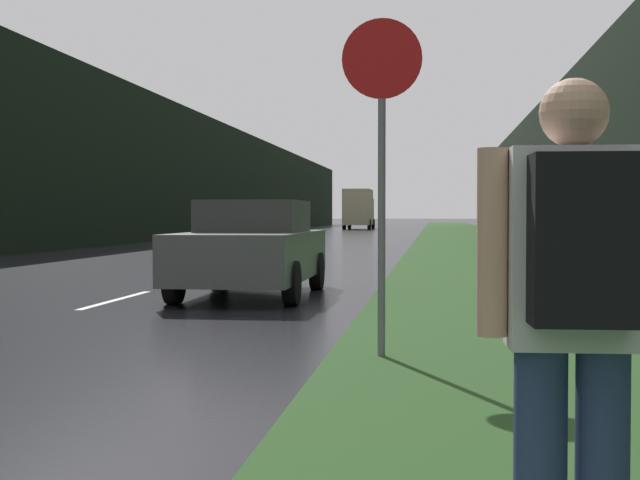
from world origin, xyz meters
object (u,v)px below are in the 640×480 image
at_px(delivery_truck, 359,208).
at_px(hitchhiker_with_backpack, 575,313).
at_px(car_passing_near, 252,248).
at_px(stop_sign, 382,147).

bearing_deg(delivery_truck, hitchhiker_with_backpack, -84.66).
xyz_separation_m(car_passing_near, delivery_truck, (-3.90, 66.60, 1.11)).
height_order(hitchhiker_with_backpack, delivery_truck, delivery_truck).
distance_m(stop_sign, delivery_truck, 72.87).
relative_size(stop_sign, hitchhiker_with_backpack, 1.77).
distance_m(hitchhiker_with_backpack, delivery_truck, 78.23).
height_order(car_passing_near, delivery_truck, delivery_truck).
bearing_deg(car_passing_near, delivery_truck, -86.65).
bearing_deg(delivery_truck, stop_sign, -84.99).
relative_size(hitchhiker_with_backpack, delivery_truck, 0.23).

